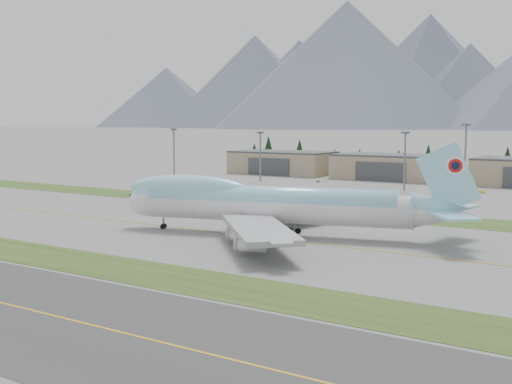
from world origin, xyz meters
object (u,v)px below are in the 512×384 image
Objects in this scene: hangar_left at (283,162)px; service_vehicle_b at (480,193)px; boeing_747_freighter at (270,204)px; service_vehicle_a at (318,182)px; hangar_center at (392,167)px.

service_vehicle_b is (101.05, -34.69, -5.39)m from hangar_left.
boeing_747_freighter is 20.60× the size of service_vehicle_a.
hangar_center is 13.50× the size of service_vehicle_b.
boeing_747_freighter is 168.02m from hangar_left.
hangar_left is 55.00m from hangar_center.
hangar_center is (55.00, 0.00, 0.00)m from hangar_left.
boeing_747_freighter is at bearing -60.26° from hangar_left.
hangar_center reaches higher than service_vehicle_b.
hangar_left is at bearing 104.58° from boeing_747_freighter.
hangar_left is at bearing 107.85° from service_vehicle_a.
hangar_left is (-83.34, 145.89, -1.53)m from boeing_747_freighter.
service_vehicle_a is at bearing -40.38° from hangar_left.
hangar_left and hangar_center have the same top height.
boeing_747_freighter reaches higher than service_vehicle_a.
service_vehicle_b is at bearing -18.95° from hangar_left.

